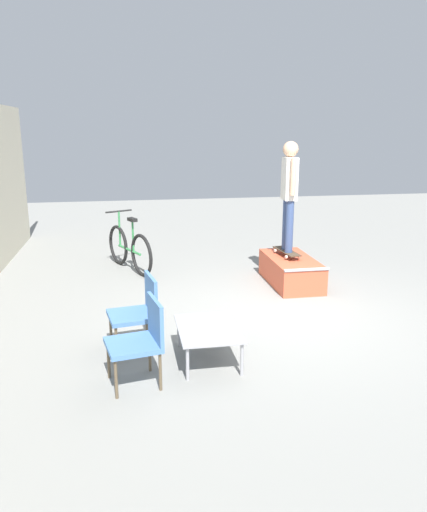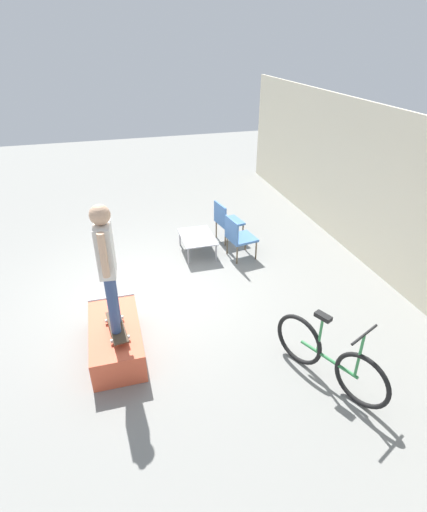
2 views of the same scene
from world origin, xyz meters
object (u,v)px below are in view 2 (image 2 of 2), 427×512
(bicycle, at_px, (329,358))
(patio_chair_right, at_px, (238,236))
(person_skater, at_px, (107,259))
(coffee_table, at_px, (197,238))
(skateboard_on_ramp, at_px, (117,327))
(skate_ramp_box, at_px, (116,338))
(patio_chair_left, at_px, (226,219))

(bicycle, bearing_deg, patio_chair_right, 156.27)
(person_skater, xyz_separation_m, bicycle, (1.21, 2.62, -1.22))
(person_skater, bearing_deg, coffee_table, 151.29)
(skateboard_on_ramp, bearing_deg, person_skater, -20.48)
(skateboard_on_ramp, distance_m, person_skater, 1.09)
(skate_ramp_box, height_order, bicycle, bicycle)
(skateboard_on_ramp, xyz_separation_m, bicycle, (1.21, 2.62, -0.13))
(skate_ramp_box, bearing_deg, skateboard_on_ramp, 17.58)
(patio_chair_left, relative_size, bicycle, 0.56)
(skateboard_on_ramp, relative_size, patio_chair_left, 0.85)
(skate_ramp_box, distance_m, coffee_table, 3.18)
(skate_ramp_box, xyz_separation_m, coffee_table, (-2.58, 1.84, 0.13))
(patio_chair_right, xyz_separation_m, bicycle, (3.50, 0.07, -0.10))
(person_skater, distance_m, coffee_table, 3.49)
(skate_ramp_box, height_order, person_skater, person_skater)
(person_skater, xyz_separation_m, coffee_table, (-2.71, 1.80, -1.27))
(coffee_table, xyz_separation_m, patio_chair_right, (0.43, 0.75, 0.15))
(coffee_table, relative_size, bicycle, 0.60)
(patio_chair_left, bearing_deg, bicycle, 170.18)
(coffee_table, height_order, bicycle, bicycle)
(skate_ramp_box, xyz_separation_m, person_skater, (0.13, 0.04, 1.40))
(bicycle, bearing_deg, patio_chair_left, 156.04)
(skate_ramp_box, relative_size, patio_chair_left, 1.67)
(person_skater, relative_size, coffee_table, 1.88)
(patio_chair_left, height_order, bicycle, bicycle)
(skateboard_on_ramp, distance_m, bicycle, 2.89)
(coffee_table, distance_m, bicycle, 4.01)
(skateboard_on_ramp, height_order, bicycle, bicycle)
(person_skater, height_order, patio_chair_right, person_skater)
(skate_ramp_box, xyz_separation_m, skateboard_on_ramp, (0.13, 0.04, 0.31))
(patio_chair_right, bearing_deg, person_skater, 122.33)
(patio_chair_left, xyz_separation_m, patio_chair_right, (0.82, -0.00, 0.00))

